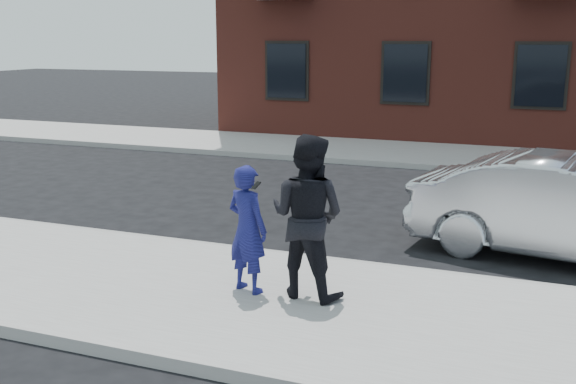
% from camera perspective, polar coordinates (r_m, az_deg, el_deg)
% --- Properties ---
extents(ground, '(100.00, 100.00, 0.00)m').
position_cam_1_polar(ground, '(8.02, 16.95, -11.65)').
color(ground, black).
rests_on(ground, ground).
extents(near_sidewalk, '(50.00, 3.50, 0.15)m').
position_cam_1_polar(near_sidewalk, '(7.76, 16.83, -11.89)').
color(near_sidewalk, gray).
rests_on(near_sidewalk, ground).
extents(near_curb, '(50.00, 0.10, 0.15)m').
position_cam_1_polar(near_curb, '(9.43, 17.73, -7.43)').
color(near_curb, '#999691').
rests_on(near_curb, ground).
extents(far_sidewalk, '(50.00, 3.50, 0.15)m').
position_cam_1_polar(far_sidewalk, '(18.84, 19.69, 2.50)').
color(far_sidewalk, gray).
rests_on(far_sidewalk, ground).
extents(far_curb, '(50.00, 0.10, 0.15)m').
position_cam_1_polar(far_curb, '(17.07, 19.49, 1.49)').
color(far_curb, '#999691').
rests_on(far_curb, ground).
extents(silver_sedan, '(4.84, 2.29, 1.53)m').
position_cam_1_polar(silver_sedan, '(10.81, 22.86, -1.40)').
color(silver_sedan, '#B7BABF').
rests_on(silver_sedan, ground).
extents(man_hoodie, '(0.68, 0.57, 1.61)m').
position_cam_1_polar(man_hoodie, '(8.33, -3.46, -3.13)').
color(man_hoodie, navy).
rests_on(man_hoodie, near_sidewalk).
extents(man_peacoat, '(1.07, 0.89, 2.00)m').
position_cam_1_polar(man_peacoat, '(8.13, 1.65, -2.08)').
color(man_peacoat, black).
rests_on(man_peacoat, near_sidewalk).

